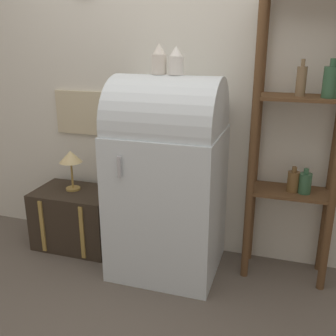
{
  "coord_description": "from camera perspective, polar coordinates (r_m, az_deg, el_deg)",
  "views": [
    {
      "loc": [
        0.76,
        -2.17,
        1.6
      ],
      "look_at": [
        0.0,
        0.22,
        0.75
      ],
      "focal_mm": 42.0,
      "sensor_mm": 36.0,
      "label": 1
    }
  ],
  "objects": [
    {
      "name": "vase_center",
      "position": [
        2.51,
        1.18,
        15.21
      ],
      "size": [
        0.1,
        0.1,
        0.17
      ],
      "color": "white",
      "rests_on": "refrigerator"
    },
    {
      "name": "desk_lamp",
      "position": [
        3.08,
        -13.94,
        1.28
      ],
      "size": [
        0.17,
        0.17,
        0.32
      ],
      "color": "#AD8942",
      "rests_on": "suitcase_trunk"
    },
    {
      "name": "shelf_unit",
      "position": [
        2.62,
        18.41,
        5.26
      ],
      "size": [
        0.55,
        0.29,
        1.88
      ],
      "color": "brown",
      "rests_on": "ground_plane"
    },
    {
      "name": "ground_plane",
      "position": [
        2.8,
        -1.49,
        -16.2
      ],
      "size": [
        12.0,
        12.0,
        0.0
      ],
      "primitive_type": "plane",
      "color": "#60564C"
    },
    {
      "name": "wall_back",
      "position": [
        2.86,
        2.04,
        13.58
      ],
      "size": [
        7.0,
        0.09,
        2.7
      ],
      "color": "silver",
      "rests_on": "ground_plane"
    },
    {
      "name": "vase_left",
      "position": [
        2.55,
        -1.31,
        15.41
      ],
      "size": [
        0.09,
        0.09,
        0.19
      ],
      "color": "silver",
      "rests_on": "refrigerator"
    },
    {
      "name": "suitcase_trunk",
      "position": [
        3.22,
        -13.15,
        -7.05
      ],
      "size": [
        0.62,
        0.43,
        0.46
      ],
      "color": "#33281E",
      "rests_on": "ground_plane"
    },
    {
      "name": "refrigerator",
      "position": [
        2.67,
        -0.06,
        -0.94
      ],
      "size": [
        0.72,
        0.68,
        1.37
      ],
      "color": "silver",
      "rests_on": "ground_plane"
    }
  ]
}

